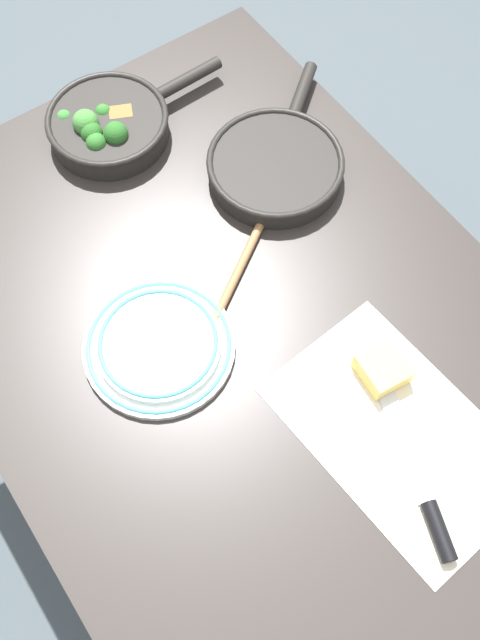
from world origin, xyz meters
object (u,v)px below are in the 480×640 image
(grater_knife, at_px, (423,491))
(wooden_spoon, at_px, (258,230))
(dinner_plate_stack, at_px, (159,345))
(skillet_eggs, at_px, (276,165))
(skillet_broccoli, at_px, (109,124))
(cheese_block, at_px, (382,369))

(grater_knife, bearing_deg, wooden_spoon, 13.04)
(wooden_spoon, xyz_separation_m, grater_knife, (0.51, -0.07, 0.00))
(dinner_plate_stack, bearing_deg, wooden_spoon, 109.10)
(skillet_eggs, bearing_deg, dinner_plate_stack, 168.31)
(skillet_eggs, bearing_deg, skillet_broccoli, 90.77)
(wooden_spoon, distance_m, cheese_block, 0.33)
(skillet_broccoli, xyz_separation_m, grater_knife, (0.85, 0.03, -0.02))
(dinner_plate_stack, bearing_deg, grater_knife, 24.68)
(skillet_eggs, bearing_deg, grater_knife, -143.64)
(skillet_broccoli, bearing_deg, grater_knife, -89.82)
(wooden_spoon, distance_m, dinner_plate_stack, 0.28)
(skillet_broccoli, distance_m, cheese_block, 0.68)
(skillet_eggs, distance_m, dinner_plate_stack, 0.40)
(skillet_broccoli, height_order, grater_knife, skillet_broccoli)
(grater_knife, relative_size, dinner_plate_stack, 1.14)
(skillet_broccoli, distance_m, dinner_plate_stack, 0.46)
(skillet_eggs, xyz_separation_m, grater_knife, (0.60, -0.17, -0.01))
(wooden_spoon, xyz_separation_m, cheese_block, (0.33, 0.00, 0.01))
(skillet_broccoli, relative_size, grater_knife, 1.32)
(wooden_spoon, bearing_deg, grater_knife, -130.16)
(grater_knife, relative_size, cheese_block, 3.61)
(skillet_broccoli, xyz_separation_m, skillet_eggs, (0.25, 0.20, -0.01))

